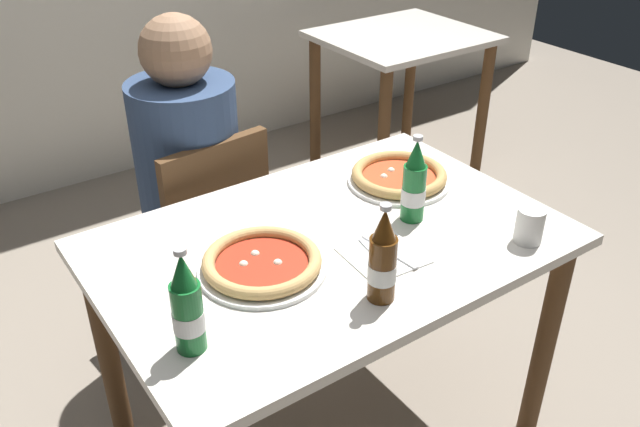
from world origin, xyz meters
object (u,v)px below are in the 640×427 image
(beer_bottle_left, at_px, (383,260))
(paper_cup, at_px, (530,225))
(pizza_marinara_far, at_px, (262,263))
(napkin_with_cutlery, at_px, (383,255))
(dining_table_background, at_px, (401,64))
(beer_bottle_right, at_px, (187,308))
(chair_behind_table, at_px, (204,232))
(beer_bottle_center, at_px, (414,185))
(pizza_margherita_near, at_px, (399,176))
(diner_seated, at_px, (192,201))
(dining_table_main, at_px, (331,273))

(beer_bottle_left, distance_m, paper_cup, 0.47)
(pizza_marinara_far, relative_size, napkin_with_cutlery, 1.64)
(dining_table_background, bearing_deg, beer_bottle_right, -141.29)
(beer_bottle_left, bearing_deg, chair_behind_table, 92.55)
(beer_bottle_center, relative_size, paper_cup, 2.60)
(chair_behind_table, distance_m, paper_cup, 1.09)
(dining_table_background, relative_size, beer_bottle_right, 3.24)
(pizza_margherita_near, bearing_deg, beer_bottle_center, -120.84)
(beer_bottle_left, distance_m, beer_bottle_right, 0.44)
(beer_bottle_right, bearing_deg, pizza_margherita_near, 20.39)
(beer_bottle_center, relative_size, beer_bottle_right, 1.00)
(dining_table_background, relative_size, napkin_with_cutlery, 4.18)
(pizza_margherita_near, bearing_deg, dining_table_background, 48.68)
(napkin_with_cutlery, distance_m, paper_cup, 0.39)
(diner_seated, height_order, pizza_margherita_near, diner_seated)
(dining_table_background, xyz_separation_m, pizza_marinara_far, (-1.62, -1.36, 0.18))
(pizza_marinara_far, xyz_separation_m, beer_bottle_center, (0.46, -0.02, 0.08))
(dining_table_main, bearing_deg, beer_bottle_right, -160.04)
(dining_table_main, xyz_separation_m, pizza_margherita_near, (0.35, 0.13, 0.14))
(pizza_margherita_near, xyz_separation_m, beer_bottle_center, (-0.11, -0.18, 0.08))
(chair_behind_table, distance_m, diner_seated, 0.11)
(pizza_marinara_far, distance_m, paper_cup, 0.69)
(diner_seated, bearing_deg, napkin_with_cutlery, -78.77)
(dining_table_main, bearing_deg, dining_table_background, 43.58)
(pizza_marinara_far, height_order, beer_bottle_right, beer_bottle_right)
(diner_seated, distance_m, napkin_with_cutlery, 0.83)
(dining_table_background, height_order, beer_bottle_left, beer_bottle_left)
(dining_table_main, distance_m, napkin_with_cutlery, 0.19)
(napkin_with_cutlery, bearing_deg, diner_seated, 101.23)
(diner_seated, bearing_deg, paper_cup, -62.10)
(diner_seated, height_order, dining_table_background, diner_seated)
(pizza_margherita_near, bearing_deg, diner_seated, 130.17)
(diner_seated, distance_m, beer_bottle_right, 0.96)
(diner_seated, height_order, pizza_marinara_far, diner_seated)
(beer_bottle_right, relative_size, paper_cup, 2.60)
(chair_behind_table, distance_m, pizza_margherita_near, 0.71)
(napkin_with_cutlery, bearing_deg, pizza_marinara_far, 156.99)
(diner_seated, distance_m, dining_table_background, 1.64)
(dining_table_main, bearing_deg, beer_bottle_center, -10.77)
(dining_table_main, bearing_deg, chair_behind_table, 98.52)
(pizza_marinara_far, height_order, napkin_with_cutlery, pizza_marinara_far)
(pizza_margherita_near, height_order, napkin_with_cutlery, pizza_margherita_near)
(chair_behind_table, bearing_deg, napkin_with_cutlery, 94.66)
(paper_cup, bearing_deg, pizza_marinara_far, 156.06)
(napkin_with_cutlery, bearing_deg, dining_table_main, 112.82)
(pizza_margherita_near, xyz_separation_m, beer_bottle_left, (-0.40, -0.40, 0.08))
(diner_seated, relative_size, beer_bottle_left, 4.89)
(diner_seated, bearing_deg, pizza_margherita_near, -49.83)
(dining_table_main, bearing_deg, pizza_margherita_near, 21.00)
(beer_bottle_left, bearing_deg, pizza_marinara_far, 124.38)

